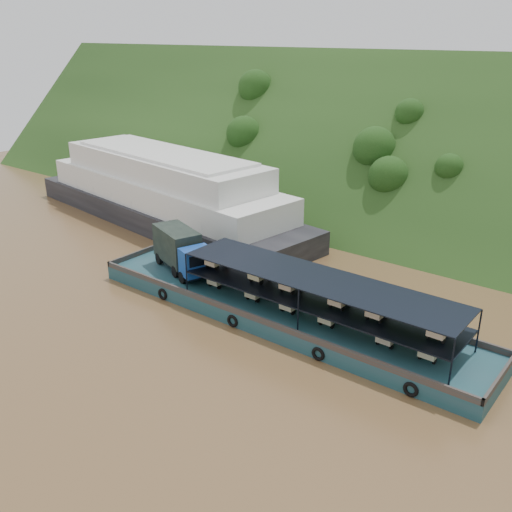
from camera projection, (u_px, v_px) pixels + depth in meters
The scene contains 4 objects.
ground at pixel (253, 306), 48.80m from camera, with size 160.00×160.00×0.00m, color brown.
hillside at pixel (422, 209), 75.12m from camera, with size 140.00×28.00×28.00m, color #193212.
cargo_barge at pixel (266, 299), 47.13m from camera, with size 35.00×7.18×5.03m.
passenger_ferry at pixel (165, 191), 69.27m from camera, with size 43.72×15.98×8.65m.
Camera 1 is at (27.24, -34.26, 22.00)m, focal length 40.00 mm.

